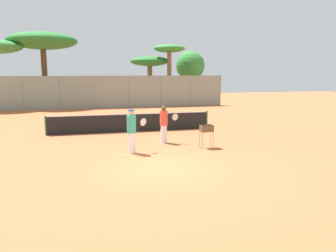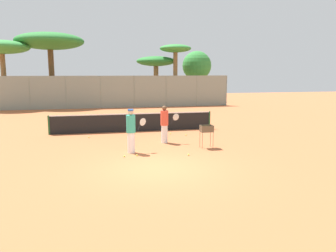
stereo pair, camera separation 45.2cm
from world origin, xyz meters
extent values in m
plane|color=#B26038|center=(0.00, 0.00, 0.00)|extent=(80.00, 80.00, 0.00)
cylinder|color=#26592D|center=(-4.65, 7.61, 0.54)|extent=(0.10, 0.10, 1.07)
cylinder|color=#26592D|center=(4.65, 7.61, 0.54)|extent=(0.10, 0.10, 1.07)
cube|color=black|center=(0.00, 7.61, 0.51)|extent=(9.31, 0.01, 1.01)
cube|color=white|center=(0.00, 7.61, 1.04)|extent=(9.31, 0.02, 0.06)
cylinder|color=gray|center=(-7.99, 20.85, 1.54)|extent=(0.08, 0.08, 3.09)
cylinder|color=gray|center=(-4.79, 20.85, 1.54)|extent=(0.08, 0.08, 3.09)
cylinder|color=gray|center=(-1.60, 20.85, 1.54)|extent=(0.08, 0.08, 3.09)
cylinder|color=gray|center=(1.60, 20.85, 1.54)|extent=(0.08, 0.08, 3.09)
cylinder|color=gray|center=(4.79, 20.85, 1.54)|extent=(0.08, 0.08, 3.09)
cylinder|color=gray|center=(7.99, 20.85, 1.54)|extent=(0.08, 0.08, 3.09)
cylinder|color=gray|center=(11.19, 20.85, 1.54)|extent=(0.08, 0.08, 3.09)
cube|color=gray|center=(0.00, 20.85, 1.54)|extent=(22.37, 0.01, 3.09)
cylinder|color=brown|center=(4.60, 25.44, 2.04)|extent=(0.53, 0.53, 4.09)
ellipsoid|color=#28722D|center=(4.60, 25.44, 4.63)|extent=(4.36, 4.36, 1.09)
cylinder|color=brown|center=(6.40, 23.66, 2.75)|extent=(0.46, 0.46, 5.51)
ellipsoid|color=#338438|center=(6.40, 23.66, 5.93)|extent=(3.37, 3.37, 0.84)
cylinder|color=brown|center=(-10.49, 22.64, 2.55)|extent=(0.46, 0.46, 5.10)
ellipsoid|color=#338438|center=(-10.49, 22.64, 5.73)|extent=(5.05, 5.05, 1.26)
cylinder|color=brown|center=(-6.37, 24.12, 2.82)|extent=(0.55, 0.55, 5.64)
ellipsoid|color=#28722D|center=(-6.37, 24.12, 6.47)|extent=(6.67, 6.67, 1.67)
cylinder|color=brown|center=(9.73, 26.61, 1.58)|extent=(0.52, 0.52, 3.17)
sphere|color=#338438|center=(9.73, 26.61, 4.19)|extent=(3.42, 3.42, 3.42)
cylinder|color=white|center=(-0.66, 2.54, 0.44)|extent=(0.31, 0.31, 0.89)
cylinder|color=teal|center=(-0.66, 2.54, 1.25)|extent=(0.39, 0.39, 0.74)
sphere|color=#DBB28C|center=(-0.66, 2.54, 1.74)|extent=(0.24, 0.24, 0.24)
cylinder|color=#2659B2|center=(-0.66, 2.54, 1.84)|extent=(0.25, 0.25, 0.06)
cylinder|color=black|center=(-0.30, 2.66, 1.07)|extent=(0.15, 0.07, 0.27)
ellipsoid|color=silver|center=(-0.13, 2.72, 1.29)|extent=(0.39, 0.15, 0.43)
cylinder|color=white|center=(1.14, 4.21, 0.43)|extent=(0.31, 0.31, 0.87)
cylinder|color=#E54C38|center=(1.14, 4.21, 1.23)|extent=(0.38, 0.38, 0.72)
sphere|color=brown|center=(1.14, 4.21, 1.70)|extent=(0.23, 0.23, 0.23)
cylinder|color=black|center=(1.50, 4.14, 1.05)|extent=(0.15, 0.06, 0.27)
ellipsoid|color=silver|center=(1.68, 4.10, 1.27)|extent=(0.40, 0.11, 0.43)
cylinder|color=brown|center=(2.52, 2.53, 0.37)|extent=(0.02, 0.02, 0.75)
cylinder|color=brown|center=(3.03, 2.53, 0.37)|extent=(0.02, 0.02, 0.75)
cylinder|color=brown|center=(2.52, 2.89, 0.37)|extent=(0.02, 0.02, 0.75)
cylinder|color=brown|center=(3.03, 2.89, 0.37)|extent=(0.02, 0.02, 0.75)
cube|color=brown|center=(2.77, 2.71, 0.75)|extent=(0.55, 0.40, 0.01)
cube|color=brown|center=(2.77, 2.51, 0.90)|extent=(0.55, 0.01, 0.30)
cube|color=brown|center=(2.77, 2.91, 0.90)|extent=(0.55, 0.01, 0.30)
cube|color=brown|center=(2.50, 2.71, 0.90)|extent=(0.01, 0.40, 0.30)
cube|color=brown|center=(3.05, 2.71, 0.90)|extent=(0.01, 0.40, 0.30)
sphere|color=#D1E54C|center=(2.78, 2.61, 0.79)|extent=(0.07, 0.07, 0.07)
sphere|color=#D1E54C|center=(2.80, 2.63, 0.84)|extent=(0.07, 0.07, 0.07)
sphere|color=#D1E54C|center=(2.68, 2.72, 0.79)|extent=(0.07, 0.07, 0.07)
sphere|color=#D1E54C|center=(2.81, 2.63, 0.84)|extent=(0.07, 0.07, 0.07)
sphere|color=#D1E54C|center=(2.92, 2.79, 0.84)|extent=(0.07, 0.07, 0.07)
sphere|color=#D1E54C|center=(2.99, 2.57, 0.79)|extent=(0.07, 0.07, 0.07)
sphere|color=#D1E54C|center=(2.65, 2.78, 0.84)|extent=(0.07, 0.07, 0.07)
sphere|color=#D1E54C|center=(2.90, 2.58, 0.84)|extent=(0.07, 0.07, 0.07)
sphere|color=#D1E54C|center=(2.82, 2.74, 0.79)|extent=(0.07, 0.07, 0.07)
sphere|color=#D1E54C|center=(2.74, 2.81, 0.79)|extent=(0.07, 0.07, 0.07)
sphere|color=#D1E54C|center=(2.82, 2.61, 0.84)|extent=(0.07, 0.07, 0.07)
sphere|color=#D1E54C|center=(-2.50, 6.21, 0.03)|extent=(0.07, 0.07, 0.07)
sphere|color=#D1E54C|center=(1.92, 6.36, 0.03)|extent=(0.07, 0.07, 0.07)
sphere|color=#D1E54C|center=(-1.02, 1.88, 0.03)|extent=(0.07, 0.07, 0.07)
sphere|color=#D1E54C|center=(2.67, 5.80, 0.03)|extent=(0.07, 0.07, 0.07)
sphere|color=#D1E54C|center=(1.61, 1.57, 0.03)|extent=(0.07, 0.07, 0.07)
sphere|color=#D1E54C|center=(-0.02, 6.78, 0.03)|extent=(0.07, 0.07, 0.07)
sphere|color=#D1E54C|center=(-0.50, 1.93, 0.03)|extent=(0.07, 0.07, 0.07)
cube|color=#232328|center=(1.21, 24.81, 0.45)|extent=(4.20, 1.70, 0.90)
cube|color=#33383D|center=(1.01, 24.81, 1.25)|extent=(2.20, 1.50, 0.70)
camera|label=1|loc=(-2.49, -11.02, 3.40)|focal=35.00mm
camera|label=2|loc=(-2.05, -11.13, 3.40)|focal=35.00mm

